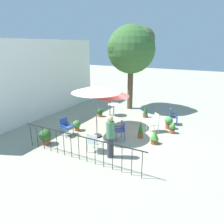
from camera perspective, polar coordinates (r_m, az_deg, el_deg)
ground_plane at (r=10.88m, az=0.94°, el=-5.38°), size 60.00×60.00×0.00m
villa_facade at (r=13.25m, az=-19.01°, el=8.12°), size 10.21×0.30×4.55m
terrace_railing at (r=8.23m, az=-8.98°, el=-8.37°), size 0.03×5.48×1.01m
shade_tree at (r=14.32m, az=5.11°, el=16.42°), size 3.23×3.08×5.49m
patio_umbrella_0 at (r=11.01m, az=-0.57°, el=5.27°), size 2.02×2.02×2.17m
patio_umbrella_1 at (r=9.67m, az=-4.34°, el=6.02°), size 2.24×2.24×2.55m
cafe_table_0 at (r=13.22m, az=0.48°, el=1.19°), size 0.74×0.74×0.72m
patio_chair_0 at (r=10.95m, az=11.26°, el=-2.60°), size 0.67×0.66×0.95m
patio_chair_1 at (r=12.19m, az=15.83°, el=-0.88°), size 0.55×0.54×0.90m
patio_chair_2 at (r=8.79m, az=-4.95°, el=-7.79°), size 0.51×0.51×0.85m
patio_chair_3 at (r=9.86m, az=2.26°, el=-4.59°), size 0.66×0.66×0.88m
patio_chair_4 at (r=10.59m, az=-12.40°, el=-3.47°), size 0.57×0.57×0.87m
potted_plant_0 at (r=11.08m, az=15.83°, el=-4.24°), size 0.30×0.30×0.48m
potted_plant_1 at (r=13.11m, az=-3.29°, el=-0.12°), size 0.36×0.36×0.49m
potted_plant_2 at (r=9.93m, az=-17.46°, el=-6.19°), size 0.54×0.54×0.69m
potted_plant_3 at (r=9.73m, az=11.37°, el=-6.51°), size 0.38×0.38×0.63m
potted_plant_4 at (r=11.57m, az=14.98°, el=-2.59°), size 0.43×0.43×0.66m
potted_plant_5 at (r=11.11m, az=-9.46°, el=-3.43°), size 0.40×0.40×0.55m
potted_plant_6 at (r=13.08m, az=8.95°, el=0.16°), size 0.30×0.30×0.75m
potted_plant_7 at (r=10.19m, az=7.68°, el=-4.69°), size 0.26×0.26×0.87m
standing_person at (r=8.23m, az=-0.44°, el=-6.54°), size 0.40×0.40×1.71m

